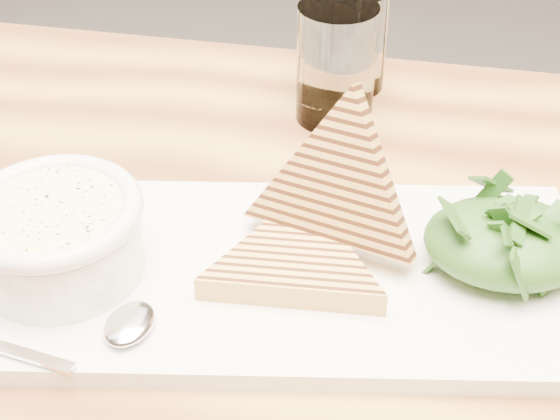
# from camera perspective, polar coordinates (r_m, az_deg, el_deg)

# --- Properties ---
(table_top) EXTENTS (1.20, 0.88, 0.04)m
(table_top) POSITION_cam_1_polar(r_m,az_deg,el_deg) (0.57, -3.34, -7.04)
(table_top) COLOR #B2813D
(table_top) RESTS_ON ground
(platter) EXTENTS (0.44, 0.21, 0.02)m
(platter) POSITION_cam_1_polar(r_m,az_deg,el_deg) (0.55, -0.12, -4.71)
(platter) COLOR white
(platter) RESTS_ON table_top
(soup_bowl) EXTENTS (0.11, 0.11, 0.04)m
(soup_bowl) POSITION_cam_1_polar(r_m,az_deg,el_deg) (0.55, -15.80, -2.40)
(soup_bowl) COLOR white
(soup_bowl) RESTS_ON platter
(soup) EXTENTS (0.10, 0.10, 0.01)m
(soup) POSITION_cam_1_polar(r_m,az_deg,el_deg) (0.54, -16.29, -0.18)
(soup) COLOR beige
(soup) RESTS_ON soup_bowl
(bowl_rim) EXTENTS (0.12, 0.12, 0.01)m
(bowl_rim) POSITION_cam_1_polar(r_m,az_deg,el_deg) (0.54, -16.33, -0.02)
(bowl_rim) COLOR white
(bowl_rim) RESTS_ON soup_bowl
(sandwich_flat) EXTENTS (0.16, 0.16, 0.02)m
(sandwich_flat) POSITION_cam_1_polar(r_m,az_deg,el_deg) (0.54, 1.14, -3.76)
(sandwich_flat) COLOR tan
(sandwich_flat) RESTS_ON platter
(sandwich_lean) EXTENTS (0.18, 0.17, 0.17)m
(sandwich_lean) POSITION_cam_1_polar(r_m,az_deg,el_deg) (0.54, 4.19, 1.67)
(sandwich_lean) COLOR tan
(sandwich_lean) RESTS_ON sandwich_flat
(salad_base) EXTENTS (0.11, 0.09, 0.04)m
(salad_base) POSITION_cam_1_polar(r_m,az_deg,el_deg) (0.56, 16.27, -2.27)
(salad_base) COLOR #134211
(salad_base) RESTS_ON platter
(arugula_pile) EXTENTS (0.11, 0.10, 0.05)m
(arugula_pile) POSITION_cam_1_polar(r_m,az_deg,el_deg) (0.55, 16.36, -1.88)
(arugula_pile) COLOR #33591E
(arugula_pile) RESTS_ON platter
(spoon_bowl) EXTENTS (0.04, 0.05, 0.01)m
(spoon_bowl) POSITION_cam_1_polar(r_m,az_deg,el_deg) (0.51, -10.95, -8.16)
(spoon_bowl) COLOR silver
(spoon_bowl) RESTS_ON platter
(spoon_handle) EXTENTS (0.10, 0.04, 0.00)m
(spoon_handle) POSITION_cam_1_polar(r_m,az_deg,el_deg) (0.52, -19.76, -9.41)
(spoon_handle) COLOR silver
(spoon_handle) RESTS_ON platter
(glass_near) EXTENTS (0.07, 0.07, 0.11)m
(glass_near) POSITION_cam_1_polar(r_m,az_deg,el_deg) (0.71, 4.12, 10.60)
(glass_near) COLOR white
(glass_near) RESTS_ON table_top
(glass_far) EXTENTS (0.07, 0.07, 0.10)m
(glass_far) POSITION_cam_1_polar(r_m,az_deg,el_deg) (0.77, 5.36, 12.34)
(glass_far) COLOR white
(glass_far) RESTS_ON table_top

